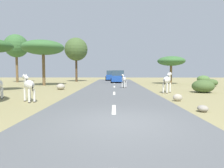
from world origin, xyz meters
TOP-DOWN VIEW (x-y plane):
  - ground_plane at (0.00, 0.00)m, footprint 90.00×90.00m
  - road at (-0.27, 0.00)m, footprint 6.00×64.00m
  - lane_markings at (-0.27, -1.00)m, footprint 0.16×56.00m
  - zebra_0 at (0.66, 12.68)m, footprint 0.64×1.42m
  - zebra_1 at (-4.92, 4.30)m, footprint 1.25×1.33m
  - zebra_2 at (3.81, 8.77)m, footprint 1.15×1.55m
  - car_0 at (0.25, 21.90)m, footprint 2.05×4.35m
  - car_1 at (-0.86, 28.43)m, footprint 2.15×4.41m
  - tree_1 at (-14.90, 22.74)m, footprint 3.40×3.40m
  - tree_2 at (-8.47, 16.23)m, footprint 4.74×4.74m
  - tree_3 at (-6.33, 24.66)m, footprint 3.62×3.62m
  - tree_6 at (7.08, 19.10)m, footprint 3.51×3.51m
  - bush_1 at (10.37, 15.16)m, footprint 1.36×1.22m
  - bush_2 at (12.58, 21.93)m, footprint 1.76×1.58m
  - bush_3 at (6.63, 8.94)m, footprint 1.68×1.51m
  - rock_1 at (3.37, 1.77)m, footprint 0.43×0.46m
  - rock_2 at (-5.09, 11.15)m, footprint 0.75×0.77m
  - rock_3 at (3.27, 4.60)m, footprint 0.51×0.37m

SIDE VIEW (x-z plane):
  - ground_plane at x=0.00m, z-range 0.00..0.00m
  - road at x=-0.27m, z-range 0.00..0.05m
  - lane_markings at x=-0.27m, z-range 0.05..0.06m
  - rock_1 at x=3.37m, z-range 0.00..0.27m
  - rock_3 at x=3.27m, z-range 0.00..0.40m
  - rock_2 at x=-5.09m, z-range 0.00..0.55m
  - bush_1 at x=10.37m, z-range 0.00..0.81m
  - bush_3 at x=6.63m, z-range 0.00..1.01m
  - bush_2 at x=12.58m, z-range 0.00..1.06m
  - car_0 at x=0.25m, z-range -0.02..1.72m
  - car_1 at x=-0.86m, z-range -0.02..1.72m
  - zebra_0 at x=0.66m, z-range 0.18..1.55m
  - zebra_1 at x=-4.92m, z-range 0.15..1.68m
  - zebra_2 at x=3.81m, z-range 0.16..1.79m
  - tree_6 at x=7.08m, z-range 1.16..4.75m
  - tree_2 at x=-8.47m, z-range 1.75..6.97m
  - tree_3 at x=-6.33m, z-range 1.63..8.58m
  - tree_1 at x=-14.90m, z-range 1.82..8.94m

